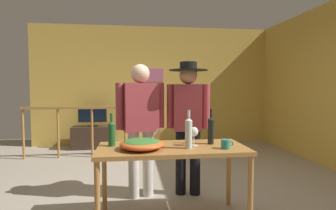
{
  "coord_description": "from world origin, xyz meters",
  "views": [
    {
      "loc": [
        -0.49,
        -3.3,
        1.34
      ],
      "look_at": [
        -0.11,
        -0.36,
        1.15
      ],
      "focal_mm": 28.77,
      "sensor_mm": 36.0,
      "label": 1
    }
  ],
  "objects_px": {
    "wine_glass": "(194,132)",
    "person_standing_left": "(141,119)",
    "flat_screen_tv": "(93,115)",
    "wine_bottle_dark": "(211,130)",
    "mug_teal": "(226,144)",
    "stair_railing": "(116,124)",
    "wine_bottle_clear": "(189,132)",
    "framed_picture": "(154,75)",
    "serving_table": "(172,155)",
    "wine_bottle_green": "(112,133)",
    "person_standing_right": "(188,116)",
    "tv_console": "(93,137)",
    "salad_bowl": "(142,144)"
  },
  "relations": [
    {
      "from": "wine_glass",
      "to": "mug_teal",
      "type": "distance_m",
      "value": 0.34
    },
    {
      "from": "salad_bowl",
      "to": "mug_teal",
      "type": "xyz_separation_m",
      "value": [
        0.8,
        -0.08,
        -0.01
      ]
    },
    {
      "from": "wine_bottle_clear",
      "to": "salad_bowl",
      "type": "bearing_deg",
      "value": 177.0
    },
    {
      "from": "person_standing_left",
      "to": "wine_bottle_dark",
      "type": "bearing_deg",
      "value": 128.26
    },
    {
      "from": "wine_bottle_dark",
      "to": "person_standing_left",
      "type": "xyz_separation_m",
      "value": [
        -0.71,
        0.58,
        0.06
      ]
    },
    {
      "from": "framed_picture",
      "to": "wine_bottle_clear",
      "type": "bearing_deg",
      "value": -89.58
    },
    {
      "from": "flat_screen_tv",
      "to": "wine_bottle_clear",
      "type": "relative_size",
      "value": 1.63
    },
    {
      "from": "framed_picture",
      "to": "person_standing_left",
      "type": "height_order",
      "value": "framed_picture"
    },
    {
      "from": "mug_teal",
      "to": "person_standing_left",
      "type": "bearing_deg",
      "value": 134.58
    },
    {
      "from": "wine_glass",
      "to": "person_standing_left",
      "type": "relative_size",
      "value": 0.12
    },
    {
      "from": "stair_railing",
      "to": "mug_teal",
      "type": "distance_m",
      "value": 3.08
    },
    {
      "from": "stair_railing",
      "to": "person_standing_left",
      "type": "relative_size",
      "value": 1.6
    },
    {
      "from": "flat_screen_tv",
      "to": "person_standing_right",
      "type": "height_order",
      "value": "person_standing_right"
    },
    {
      "from": "stair_railing",
      "to": "mug_teal",
      "type": "xyz_separation_m",
      "value": [
        1.22,
        -2.83,
        0.16
      ]
    },
    {
      "from": "tv_console",
      "to": "wine_glass",
      "type": "relative_size",
      "value": 4.72
    },
    {
      "from": "wine_bottle_clear",
      "to": "person_standing_right",
      "type": "distance_m",
      "value": 0.76
    },
    {
      "from": "serving_table",
      "to": "wine_bottle_clear",
      "type": "height_order",
      "value": "wine_bottle_clear"
    },
    {
      "from": "salad_bowl",
      "to": "mug_teal",
      "type": "distance_m",
      "value": 0.8
    },
    {
      "from": "stair_railing",
      "to": "salad_bowl",
      "type": "bearing_deg",
      "value": -81.39
    },
    {
      "from": "wine_bottle_green",
      "to": "wine_bottle_clear",
      "type": "bearing_deg",
      "value": -15.19
    },
    {
      "from": "wine_bottle_clear",
      "to": "person_standing_left",
      "type": "bearing_deg",
      "value": 120.63
    },
    {
      "from": "tv_console",
      "to": "wine_bottle_green",
      "type": "relative_size",
      "value": 2.71
    },
    {
      "from": "tv_console",
      "to": "mug_teal",
      "type": "height_order",
      "value": "mug_teal"
    },
    {
      "from": "framed_picture",
      "to": "serving_table",
      "type": "bearing_deg",
      "value": -91.81
    },
    {
      "from": "wine_glass",
      "to": "wine_bottle_dark",
      "type": "distance_m",
      "value": 0.2
    },
    {
      "from": "wine_bottle_green",
      "to": "person_standing_right",
      "type": "bearing_deg",
      "value": 31.27
    },
    {
      "from": "wine_glass",
      "to": "wine_bottle_clear",
      "type": "distance_m",
      "value": 0.14
    },
    {
      "from": "person_standing_left",
      "to": "framed_picture",
      "type": "bearing_deg",
      "value": -110.23
    },
    {
      "from": "wine_bottle_green",
      "to": "person_standing_left",
      "type": "height_order",
      "value": "person_standing_left"
    },
    {
      "from": "tv_console",
      "to": "wine_bottle_clear",
      "type": "distance_m",
      "value": 3.88
    },
    {
      "from": "tv_console",
      "to": "person_standing_right",
      "type": "relative_size",
      "value": 0.54
    },
    {
      "from": "wine_bottle_dark",
      "to": "wine_bottle_green",
      "type": "relative_size",
      "value": 1.1
    },
    {
      "from": "tv_console",
      "to": "person_standing_right",
      "type": "height_order",
      "value": "person_standing_right"
    },
    {
      "from": "flat_screen_tv",
      "to": "person_standing_right",
      "type": "distance_m",
      "value": 3.2
    },
    {
      "from": "wine_bottle_clear",
      "to": "person_standing_left",
      "type": "xyz_separation_m",
      "value": [
        -0.44,
        0.74,
        0.05
      ]
    },
    {
      "from": "wine_bottle_dark",
      "to": "mug_teal",
      "type": "height_order",
      "value": "wine_bottle_dark"
    },
    {
      "from": "framed_picture",
      "to": "flat_screen_tv",
      "type": "relative_size",
      "value": 0.72
    },
    {
      "from": "wine_bottle_green",
      "to": "person_standing_left",
      "type": "xyz_separation_m",
      "value": [
        0.3,
        0.54,
        0.07
      ]
    },
    {
      "from": "mug_teal",
      "to": "wine_glass",
      "type": "bearing_deg",
      "value": 148.04
    },
    {
      "from": "stair_railing",
      "to": "wine_bottle_clear",
      "type": "height_order",
      "value": "wine_bottle_clear"
    },
    {
      "from": "framed_picture",
      "to": "wine_glass",
      "type": "bearing_deg",
      "value": -88.38
    },
    {
      "from": "wine_bottle_dark",
      "to": "mug_teal",
      "type": "bearing_deg",
      "value": -70.06
    },
    {
      "from": "serving_table",
      "to": "mug_teal",
      "type": "distance_m",
      "value": 0.54
    },
    {
      "from": "serving_table",
      "to": "person_standing_left",
      "type": "distance_m",
      "value": 0.77
    },
    {
      "from": "flat_screen_tv",
      "to": "wine_bottle_dark",
      "type": "xyz_separation_m",
      "value": [
        1.69,
        -3.35,
        0.16
      ]
    },
    {
      "from": "flat_screen_tv",
      "to": "wine_bottle_green",
      "type": "distance_m",
      "value": 3.39
    },
    {
      "from": "wine_glass",
      "to": "wine_bottle_green",
      "type": "bearing_deg",
      "value": 173.69
    },
    {
      "from": "flat_screen_tv",
      "to": "wine_bottle_dark",
      "type": "height_order",
      "value": "wine_bottle_dark"
    },
    {
      "from": "wine_bottle_dark",
      "to": "wine_bottle_clear",
      "type": "xyz_separation_m",
      "value": [
        -0.27,
        -0.17,
        0.01
      ]
    },
    {
      "from": "stair_railing",
      "to": "serving_table",
      "type": "distance_m",
      "value": 2.77
    }
  ]
}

